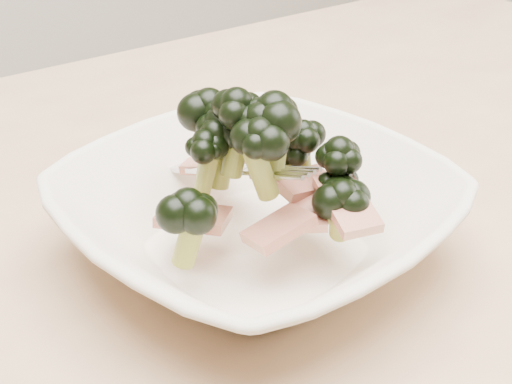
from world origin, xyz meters
The scene contains 2 objects.
dining_table centered at (0.00, 0.00, 0.65)m, with size 1.20×0.80×0.75m.
broccoli_dish centered at (-0.05, -0.02, 0.79)m, with size 0.29×0.29×0.13m.
Camera 1 is at (-0.28, -0.36, 1.04)m, focal length 50.00 mm.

